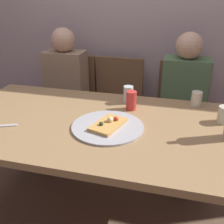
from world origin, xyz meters
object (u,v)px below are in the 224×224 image
Objects in this scene: tumbler_far at (128,95)px; guest_in_beanie at (183,102)px; wine_glass at (196,99)px; pizza_tray at (108,127)px; soda_can at (131,100)px; chair_right at (181,108)px; guest_in_sweater at (63,90)px; chair_middle at (116,102)px; dining_table at (89,132)px; chair_left at (70,97)px; pizza_slice_last at (109,124)px.

guest_in_beanie is at bearing 45.80° from tumbler_far.
pizza_tray is at bearing -138.13° from wine_glass.
pizza_tray is 0.29m from soda_can.
chair_right is 0.77× the size of guest_in_sweater.
chair_middle is (-0.25, 0.64, -0.30)m from soda_can.
guest_in_beanie is (0.55, 0.71, -0.04)m from dining_table.
chair_left and chair_right have the same top height.
tumbler_far is 0.45m from wine_glass.
chair_middle reaches higher than pizza_slice_last.
wine_glass is 1.24m from chair_left.
guest_in_sweater is at bearing 8.28° from chair_right.
guest_in_sweater is (-1.11, 0.33, -0.16)m from wine_glass.
guest_in_beanie is (0.42, 0.76, -0.12)m from pizza_tray.
chair_right is (0.34, 0.64, -0.30)m from soda_can.
wine_glass is at bearing 156.75° from chair_left.
chair_right is 0.77× the size of guest_in_beanie.
chair_middle is 0.77× the size of guest_in_beanie.
pizza_slice_last is 2.03× the size of soda_can.
tumbler_far is at bearing 62.29° from dining_table.
pizza_slice_last is 0.29m from soda_can.
guest_in_sweater is (-0.67, 0.39, -0.17)m from tumbler_far.
pizza_slice_last is 0.38m from tumbler_far.
chair_left is (-0.71, 0.64, -0.30)m from soda_can.
wine_glass is 1.17m from guest_in_sweater.
dining_table is 17.28× the size of wine_glass.
chair_left is (-1.11, 0.48, -0.29)m from wine_glass.
chair_middle is at bearing -14.57° from guest_in_beanie.
tumbler_far is 0.79m from guest_in_sweater.
guest_in_beanie is at bearing 52.49° from dining_table.
soda_can is 0.88m from guest_in_sweater.
guest_in_sweater is (-0.62, 0.76, -0.12)m from pizza_tray.
chair_right is (0.42, 0.91, -0.25)m from pizza_tray.
wine_glass is at bearing 163.65° from guest_in_sweater.
chair_left is at bearing 124.51° from pizza_slice_last.
pizza_slice_last is 1.00m from guest_in_sweater.
chair_middle is (-0.16, 0.91, -0.25)m from pizza_tray.
pizza_slice_last is (0.13, -0.05, 0.10)m from dining_table.
soda_can is 0.62m from guest_in_beanie.
tumbler_far is at bearing 55.08° from chair_right.
guest_in_sweater is at bearing 149.92° from tumbler_far.
chair_right reaches higher than tumbler_far.
chair_right is at bearing 55.08° from tumbler_far.
pizza_slice_last is at bearing 65.72° from chair_right.
pizza_tray is (0.13, -0.05, 0.08)m from dining_table.
guest_in_beanie reaches higher than pizza_slice_last.
wine_glass is 0.11× the size of chair_right.
soda_can is 0.14× the size of chair_right.
soda_can is at bearing 62.37° from chair_right.
tumbler_far is 0.10× the size of guest_in_sweater.
chair_right is (-0.07, 0.48, -0.29)m from wine_glass.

